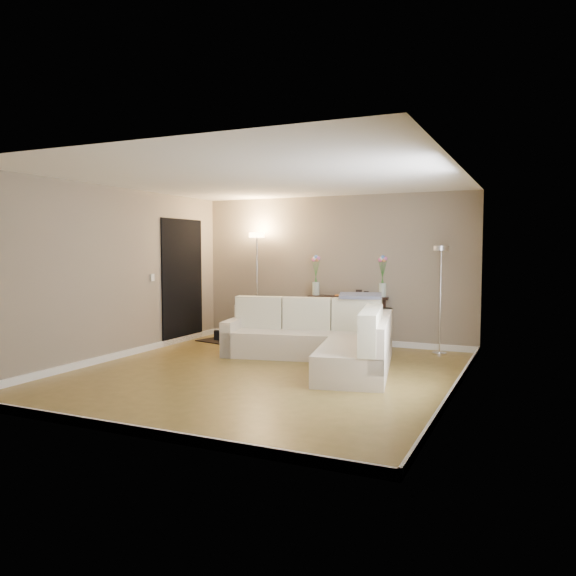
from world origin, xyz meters
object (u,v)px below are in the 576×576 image
at_px(sectional_sofa, 325,340).
at_px(floor_lamp_lit, 257,264).
at_px(console_table, 344,317).
at_px(floor_lamp_unlit, 441,278).

bearing_deg(sectional_sofa, floor_lamp_lit, 142.47).
bearing_deg(console_table, floor_lamp_lit, -174.19).
distance_m(floor_lamp_lit, floor_lamp_unlit, 3.33).
height_order(floor_lamp_lit, floor_lamp_unlit, floor_lamp_lit).
bearing_deg(floor_lamp_lit, sectional_sofa, -37.53).
bearing_deg(floor_lamp_lit, floor_lamp_unlit, -2.22).
relative_size(sectional_sofa, console_table, 2.11).
distance_m(sectional_sofa, floor_lamp_lit, 2.60).
relative_size(floor_lamp_lit, floor_lamp_unlit, 1.14).
bearing_deg(console_table, sectional_sofa, -80.77).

